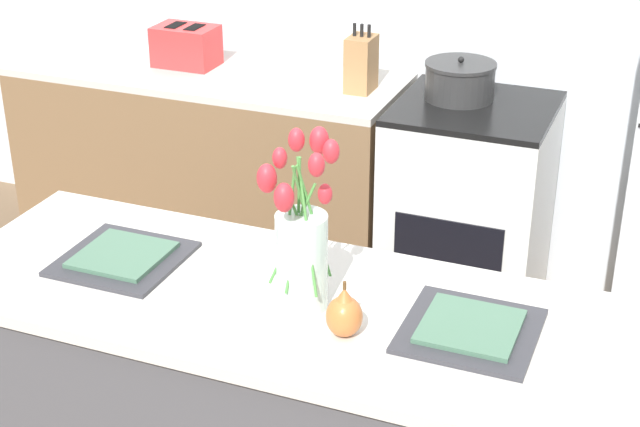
% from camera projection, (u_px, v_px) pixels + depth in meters
% --- Properties ---
extents(back_counter, '(1.68, 0.60, 0.91)m').
position_uv_depth(back_counter, '(211.00, 170.00, 4.33)').
color(back_counter, brown).
rests_on(back_counter, ground_plane).
extents(stove_range, '(0.60, 0.61, 0.91)m').
position_uv_depth(stove_range, '(468.00, 212.00, 3.94)').
color(stove_range, silver).
rests_on(stove_range, ground_plane).
extents(flower_vase, '(0.17, 0.20, 0.45)m').
position_uv_depth(flower_vase, '(301.00, 245.00, 2.33)').
color(flower_vase, silver).
rests_on(flower_vase, kitchen_island).
extents(pear_figurine, '(0.09, 0.09, 0.14)m').
position_uv_depth(pear_figurine, '(344.00, 314.00, 2.26)').
color(pear_figurine, '#C66B33').
rests_on(pear_figurine, kitchen_island).
extents(plate_setting_left, '(0.31, 0.31, 0.02)m').
position_uv_depth(plate_setting_left, '(123.00, 257.00, 2.61)').
color(plate_setting_left, '#333338').
rests_on(plate_setting_left, kitchen_island).
extents(plate_setting_right, '(0.31, 0.31, 0.02)m').
position_uv_depth(plate_setting_right, '(470.00, 329.00, 2.29)').
color(plate_setting_right, '#333338').
rests_on(plate_setting_right, kitchen_island).
extents(toaster, '(0.28, 0.18, 0.17)m').
position_uv_depth(toaster, '(186.00, 46.00, 4.17)').
color(toaster, red).
rests_on(toaster, back_counter).
extents(cooking_pot, '(0.28, 0.28, 0.17)m').
position_uv_depth(cooking_pot, '(460.00, 81.00, 3.78)').
color(cooking_pot, '#2D2D2D').
rests_on(cooking_pot, stove_range).
extents(knife_block, '(0.10, 0.14, 0.27)m').
position_uv_depth(knife_block, '(361.00, 64.00, 3.86)').
color(knife_block, '#A37547').
rests_on(knife_block, back_counter).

